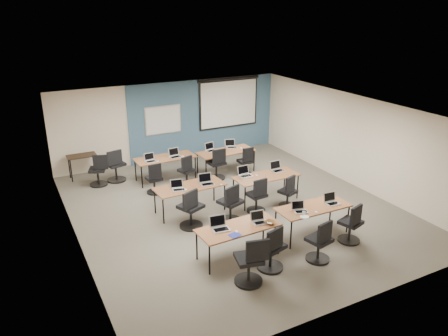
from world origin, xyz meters
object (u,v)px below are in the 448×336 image
task_chair_5 (231,207)px  task_chair_3 (351,227)px  laptop_7 (277,168)px  laptop_8 (150,159)px  spare_chair_a (116,168)px  training_table_back_left (165,159)px  spare_chair_b (99,173)px  laptop_5 (206,181)px  task_chair_11 (246,163)px  utility_table (82,158)px  laptop_1 (259,220)px  laptop_4 (178,187)px  task_chair_2 (320,244)px  laptop_11 (231,145)px  whiteboard (163,120)px  training_table_front_left (238,229)px  laptop_9 (175,155)px  task_chair_0 (251,264)px  training_table_front_right (313,208)px  task_chair_7 (288,194)px  laptop_2 (300,209)px  projector_screen (229,100)px  training_table_mid_right (266,177)px  laptop_6 (245,174)px  laptop_0 (220,226)px  laptop_3 (332,201)px  task_chair_10 (217,166)px  task_chair_4 (191,212)px  task_chair_9 (187,173)px  task_chair_8 (155,181)px  task_chair_1 (272,251)px  laptop_10 (211,149)px  training_table_mid_left (190,188)px  task_chair_6 (257,198)px

task_chair_5 → task_chair_3: bearing=-66.1°
laptop_7 → laptop_8: laptop_7 is taller
spare_chair_a → training_table_back_left: bearing=-35.2°
task_chair_5 → spare_chair_b: task_chair_5 is taller
task_chair_5 → laptop_5: bearing=82.7°
task_chair_11 → utility_table: task_chair_11 is taller
laptop_1 → laptop_4: 2.61m
task_chair_2 → training_table_back_left: bearing=89.8°
training_table_back_left → laptop_11: 2.27m
whiteboard → training_table_front_left: 6.65m
laptop_9 → task_chair_5: bearing=-93.9°
task_chair_0 → spare_chair_a: bearing=112.0°
training_table_front_left → task_chair_2: (1.44, -0.95, -0.27)m
laptop_1 → laptop_11: laptop_11 is taller
training_table_back_left → task_chair_2: 5.98m
training_table_front_right → task_chair_7: (0.35, 1.46, -0.30)m
laptop_2 → task_chair_2: task_chair_2 is taller
whiteboard → laptop_7: whiteboard is taller
laptop_1 → laptop_2: laptop_1 is taller
whiteboard → spare_chair_a: size_ratio=1.22×
laptop_4 → laptop_5: 0.80m
projector_screen → training_table_mid_right: bearing=-104.7°
whiteboard → training_table_back_left: size_ratio=0.69×
laptop_5 → laptop_6: laptop_5 is taller
whiteboard → laptop_5: size_ratio=3.59×
laptop_0 → laptop_5: laptop_0 is taller
laptop_3 → laptop_8: bearing=125.1°
laptop_0 → utility_table: 6.35m
task_chair_10 → utility_table: 4.21m
task_chair_4 → task_chair_9: size_ratio=1.10×
task_chair_2 → task_chair_8: size_ratio=1.05×
task_chair_1 → laptop_7: size_ratio=2.90×
laptop_5 → laptop_0: bearing=-101.3°
laptop_10 → laptop_11: bearing=-10.4°
laptop_8 → task_chair_9: bearing=-36.9°
task_chair_8 → training_table_mid_left: bearing=-78.1°
training_table_back_left → laptop_6: size_ratio=5.23×
training_table_mid_right → task_chair_4: 2.55m
task_chair_6 → task_chair_9: size_ratio=1.03×
task_chair_8 → spare_chair_b: 1.85m
laptop_2 → spare_chair_b: bearing=140.0°
task_chair_11 → training_table_back_left: bearing=162.8°
laptop_8 → utility_table: bearing=134.7°
laptop_9 → task_chair_10: 1.35m
laptop_2 → task_chair_6: size_ratio=0.31×
task_chair_5 → laptop_1: bearing=-113.3°
task_chair_5 → task_chair_6: (0.89, 0.19, -0.03)m
task_chair_4 → utility_table: (-1.71, 4.55, 0.21)m
task_chair_1 → laptop_10: size_ratio=3.08×
laptop_2 → spare_chair_b: size_ratio=0.30×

